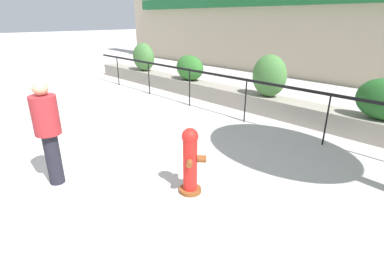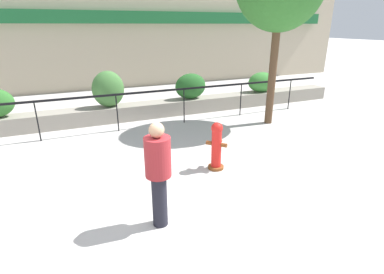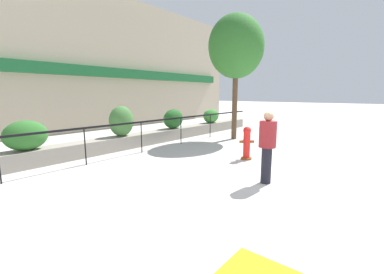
{
  "view_description": "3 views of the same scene",
  "coord_description": "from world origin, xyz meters",
  "px_view_note": "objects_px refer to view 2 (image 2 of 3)",
  "views": [
    {
      "loc": [
        4.57,
        -1.32,
        2.6
      ],
      "look_at": [
        1.0,
        2.04,
        0.63
      ],
      "focal_mm": 28.0,
      "sensor_mm": 36.0,
      "label": 1
    },
    {
      "loc": [
        -1.33,
        -3.87,
        3.03
      ],
      "look_at": [
        1.24,
        2.14,
        0.57
      ],
      "focal_mm": 28.0,
      "sensor_mm": 36.0,
      "label": 2
    },
    {
      "loc": [
        -5.9,
        -2.34,
        2.12
      ],
      "look_at": [
        0.8,
        3.18,
        0.66
      ],
      "focal_mm": 24.0,
      "sensor_mm": 36.0,
      "label": 3
    }
  ],
  "objects_px": {
    "hedge_bush_2": "(108,89)",
    "hedge_bush_4": "(261,82)",
    "pedestrian": "(158,169)",
    "fire_hydrant": "(217,145)",
    "hedge_bush_3": "(191,86)"
  },
  "relations": [
    {
      "from": "fire_hydrant",
      "to": "pedestrian",
      "type": "xyz_separation_m",
      "value": [
        -1.76,
        -1.44,
        0.44
      ]
    },
    {
      "from": "hedge_bush_2",
      "to": "hedge_bush_3",
      "type": "bearing_deg",
      "value": 0.0
    },
    {
      "from": "hedge_bush_2",
      "to": "hedge_bush_4",
      "type": "distance_m",
      "value": 5.96
    },
    {
      "from": "hedge_bush_2",
      "to": "pedestrian",
      "type": "height_order",
      "value": "pedestrian"
    },
    {
      "from": "hedge_bush_2",
      "to": "fire_hydrant",
      "type": "bearing_deg",
      "value": -70.43
    },
    {
      "from": "hedge_bush_3",
      "to": "fire_hydrant",
      "type": "xyz_separation_m",
      "value": [
        -1.29,
        -4.51,
        -0.4
      ]
    },
    {
      "from": "hedge_bush_2",
      "to": "fire_hydrant",
      "type": "distance_m",
      "value": 4.81
    },
    {
      "from": "hedge_bush_4",
      "to": "fire_hydrant",
      "type": "distance_m",
      "value": 6.28
    },
    {
      "from": "hedge_bush_2",
      "to": "hedge_bush_4",
      "type": "relative_size",
      "value": 1.01
    },
    {
      "from": "hedge_bush_2",
      "to": "fire_hydrant",
      "type": "xyz_separation_m",
      "value": [
        1.6,
        -4.51,
        -0.53
      ]
    },
    {
      "from": "hedge_bush_4",
      "to": "fire_hydrant",
      "type": "bearing_deg",
      "value": -134.03
    },
    {
      "from": "hedge_bush_4",
      "to": "fire_hydrant",
      "type": "xyz_separation_m",
      "value": [
        -4.36,
        -4.51,
        -0.34
      ]
    },
    {
      "from": "hedge_bush_3",
      "to": "hedge_bush_4",
      "type": "xyz_separation_m",
      "value": [
        3.07,
        0.0,
        -0.07
      ]
    },
    {
      "from": "hedge_bush_4",
      "to": "fire_hydrant",
      "type": "relative_size",
      "value": 1.06
    },
    {
      "from": "hedge_bush_2",
      "to": "pedestrian",
      "type": "xyz_separation_m",
      "value": [
        -0.15,
        -5.95,
        -0.1
      ]
    }
  ]
}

